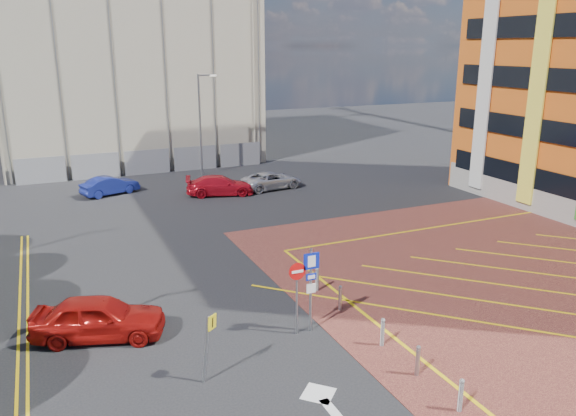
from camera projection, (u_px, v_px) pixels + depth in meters
ground at (310, 346)px, 19.55m from camera, size 140.00×140.00×0.00m
lamp_back at (201, 121)px, 44.50m from camera, size 1.53×0.16×8.00m
sign_cluster at (306, 283)px, 19.99m from camera, size 1.17×0.12×3.20m
warning_sign at (208, 340)px, 17.14m from camera, size 0.59×0.38×2.25m
bollard_row at (393, 343)px, 18.86m from camera, size 0.14×11.14×0.90m
construction_building at (119, 36)px, 51.59m from camera, size 21.20×19.20×22.00m
construction_fence at (160, 161)px, 45.98m from camera, size 21.60×0.06×2.00m
car_red_left at (99, 318)px, 19.92m from camera, size 4.96×3.23×1.57m
car_blue_back at (110, 185)px, 39.36m from camera, size 4.21×2.64×1.31m
car_red_back at (220, 185)px, 39.26m from camera, size 5.05×3.05×1.37m
car_silver_back at (272, 180)px, 41.02m from camera, size 4.74×2.62×1.25m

